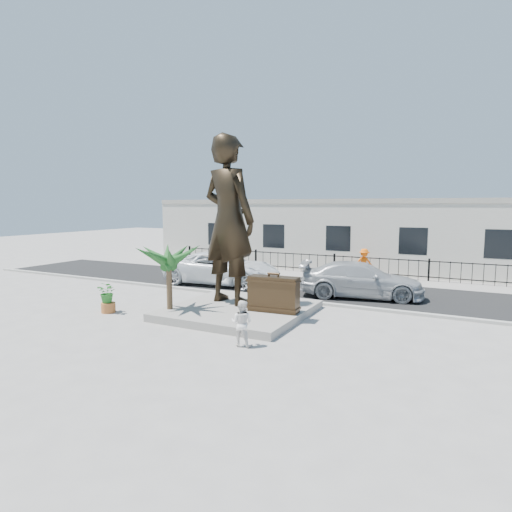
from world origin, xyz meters
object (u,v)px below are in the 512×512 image
at_px(tourist, 242,323).
at_px(car_white, 222,268).
at_px(suitcase, 274,294).
at_px(statue, 229,220).

bearing_deg(tourist, car_white, -61.96).
relative_size(suitcase, tourist, 1.33).
height_order(statue, tourist, statue).
relative_size(statue, suitcase, 3.57).
height_order(suitcase, car_white, car_white).
bearing_deg(car_white, statue, -150.53).
xyz_separation_m(suitcase, tourist, (0.43, -3.26, -0.26)).
distance_m(suitcase, car_white, 7.64).
relative_size(tourist, car_white, 0.23).
xyz_separation_m(statue, car_white, (-3.24, 4.77, -2.81)).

